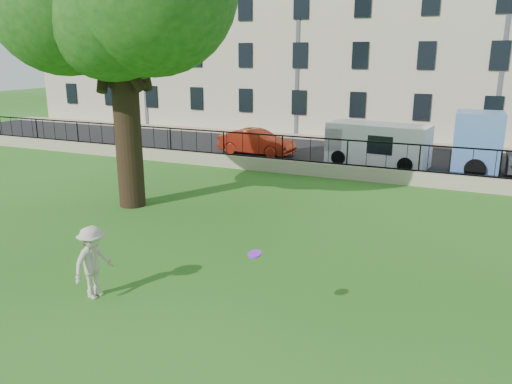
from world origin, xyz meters
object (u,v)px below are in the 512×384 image
at_px(man, 93,262).
at_px(white_van, 378,144).
at_px(red_sedan, 256,142).
at_px(frisbee, 255,254).

distance_m(man, white_van, 16.85).
xyz_separation_m(man, red_sedan, (-3.27, 16.54, -0.15)).
distance_m(frisbee, red_sedan, 17.82).
bearing_deg(red_sedan, man, -164.92).
bearing_deg(white_van, frisbee, -80.07).
bearing_deg(white_van, man, -93.12).
height_order(frisbee, white_van, white_van).
bearing_deg(man, red_sedan, 15.50).
bearing_deg(man, white_van, -6.60).
bearing_deg(frisbee, white_van, 92.11).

